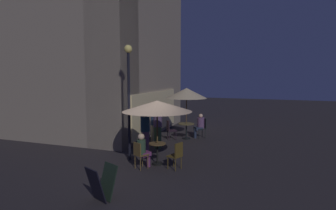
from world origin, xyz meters
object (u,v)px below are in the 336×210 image
at_px(menu_sandwich_board, 102,183).
at_px(cafe_table_0, 157,150).
at_px(cafe_chair_0, 177,154).
at_px(patio_umbrella_0, 157,106).
at_px(cafe_chair_1, 139,153).
at_px(patron_seated_1, 200,124).
at_px(patio_umbrella_1, 187,93).
at_px(patron_standing_3, 145,133).
at_px(cafe_chair_3, 170,128).
at_px(patron_standing_2, 154,125).
at_px(patron_standing_4, 158,129).
at_px(patron_seated_0, 143,148).
at_px(cafe_table_1, 186,127).
at_px(cafe_chair_2, 202,126).
at_px(street_lamp_near_corner, 129,85).

height_order(menu_sandwich_board, cafe_table_0, menu_sandwich_board).
bearing_deg(cafe_table_0, cafe_chair_0, -109.43).
bearing_deg(menu_sandwich_board, patio_umbrella_0, 20.10).
bearing_deg(cafe_chair_1, patron_seated_1, 20.31).
bearing_deg(patio_umbrella_1, cafe_chair_0, -167.56).
distance_m(patron_seated_1, patron_standing_3, 4.02).
bearing_deg(patron_standing_3, cafe_chair_3, 134.09).
distance_m(cafe_chair_0, patron_standing_3, 2.09).
height_order(cafe_chair_0, patron_standing_3, patron_standing_3).
height_order(patron_standing_2, patron_standing_3, patron_standing_3).
relative_size(cafe_table_0, patron_seated_1, 0.63).
bearing_deg(patio_umbrella_1, cafe_chair_3, 124.11).
distance_m(cafe_table_0, cafe_chair_1, 0.79).
distance_m(cafe_chair_1, patron_standing_3, 1.68).
height_order(cafe_chair_0, patron_standing_4, patron_standing_4).
xyz_separation_m(patio_umbrella_1, cafe_chair_0, (-4.52, -1.00, -1.72)).
xyz_separation_m(patron_seated_0, patron_standing_4, (2.61, 0.51, 0.17)).
height_order(cafe_table_0, cafe_table_1, cafe_table_1).
height_order(cafe_table_1, cafe_chair_0, cafe_chair_0).
distance_m(cafe_chair_1, cafe_chair_3, 4.48).
relative_size(cafe_chair_2, cafe_chair_3, 1.04).
bearing_deg(cafe_table_1, patio_umbrella_0, -177.62).
bearing_deg(cafe_table_1, cafe_chair_0, -167.56).
distance_m(patio_umbrella_0, cafe_chair_0, 1.77).
bearing_deg(cafe_table_0, patron_standing_3, 44.70).
xyz_separation_m(cafe_table_0, patron_standing_4, (2.05, 0.81, 0.35)).
xyz_separation_m(cafe_chair_1, patron_seated_1, (5.38, -0.77, 0.13)).
bearing_deg(patron_standing_3, cafe_chair_0, 9.47).
distance_m(menu_sandwich_board, patron_seated_1, 7.92).
relative_size(patio_umbrella_0, cafe_chair_1, 2.66).
bearing_deg(patio_umbrella_0, patron_standing_4, 21.69).
bearing_deg(cafe_table_1, patron_seated_1, -51.03).
distance_m(cafe_table_0, cafe_chair_2, 4.82).
height_order(menu_sandwich_board, patron_standing_2, patron_standing_2).
relative_size(cafe_table_0, patron_seated_0, 0.63).
relative_size(cafe_chair_2, patron_standing_2, 0.58).
xyz_separation_m(street_lamp_near_corner, menu_sandwich_board, (-3.35, -0.97, -2.36)).
height_order(menu_sandwich_board, cafe_chair_0, cafe_chair_0).
bearing_deg(patron_standing_4, patron_seated_0, -178.77).
height_order(patio_umbrella_0, patron_seated_1, patio_umbrella_0).
distance_m(patio_umbrella_1, patron_seated_0, 5.05).
height_order(street_lamp_near_corner, cafe_chair_2, street_lamp_near_corner).
bearing_deg(cafe_table_1, menu_sandwich_board, 179.70).
xyz_separation_m(street_lamp_near_corner, patron_seated_1, (4.54, -1.58, -2.13)).
bearing_deg(cafe_chair_2, patron_seated_0, 42.33).
relative_size(patron_seated_1, patron_standing_2, 0.71).
bearing_deg(patron_standing_4, patio_umbrella_1, -26.12).
bearing_deg(cafe_chair_1, cafe_chair_0, -43.09).
height_order(cafe_table_1, cafe_chair_1, cafe_chair_1).
height_order(patron_seated_0, patron_standing_2, patron_standing_2).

